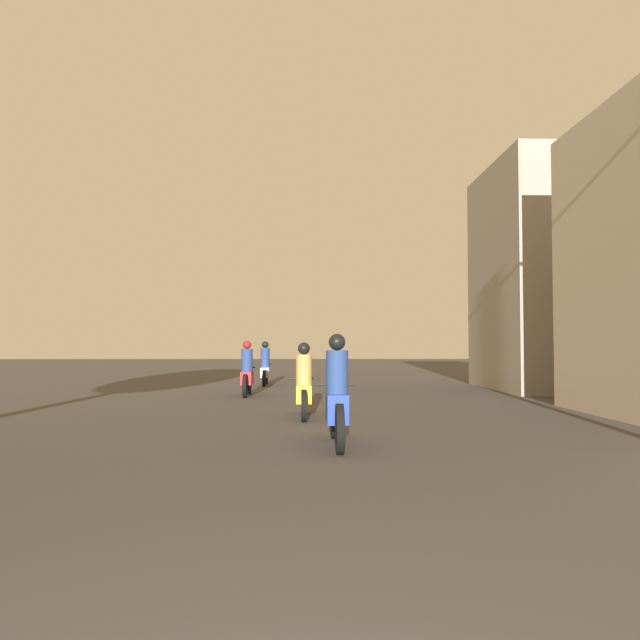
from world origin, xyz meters
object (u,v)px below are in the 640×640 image
at_px(motorcycle_red, 247,374).
at_px(motorcycle_white, 265,368).
at_px(building_right_far, 564,277).
at_px(motorcycle_yellow, 304,387).
at_px(motorcycle_blue, 337,401).

relative_size(motorcycle_red, motorcycle_white, 1.04).
height_order(motorcycle_white, building_right_far, building_right_far).
xyz_separation_m(motorcycle_yellow, motorcycle_red, (-1.60, 5.27, 0.02)).
relative_size(motorcycle_yellow, building_right_far, 0.27).
distance_m(motorcycle_yellow, motorcycle_white, 9.82).
height_order(motorcycle_red, motorcycle_white, same).
bearing_deg(motorcycle_white, motorcycle_blue, -83.03).
xyz_separation_m(motorcycle_yellow, motorcycle_white, (-1.36, 9.72, 0.03)).
bearing_deg(motorcycle_red, building_right_far, 9.86).
xyz_separation_m(motorcycle_blue, building_right_far, (8.07, 11.08, 3.01)).
xyz_separation_m(motorcycle_red, building_right_far, (10.14, 2.34, 3.03)).
height_order(motorcycle_yellow, motorcycle_red, motorcycle_red).
xyz_separation_m(motorcycle_red, motorcycle_white, (0.24, 4.46, 0.00)).
distance_m(motorcycle_yellow, motorcycle_red, 5.50).
relative_size(motorcycle_blue, building_right_far, 0.28).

